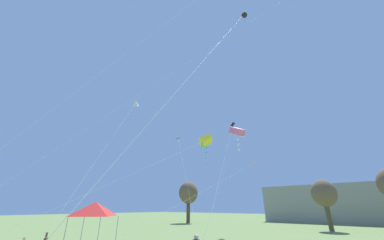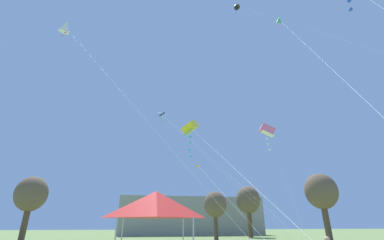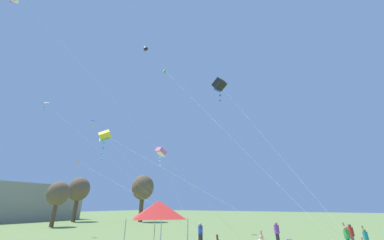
{
  "view_description": "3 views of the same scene",
  "coord_description": "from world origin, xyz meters",
  "px_view_note": "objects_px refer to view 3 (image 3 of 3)",
  "views": [
    {
      "loc": [
        10.71,
        -1.61,
        3.15
      ],
      "look_at": [
        -0.75,
        12.0,
        10.41
      ],
      "focal_mm": 20.0,
      "sensor_mm": 36.0,
      "label": 1
    },
    {
      "loc": [
        -6.32,
        -3.6,
        2.33
      ],
      "look_at": [
        -3.8,
        11.29,
        8.43
      ],
      "focal_mm": 24.0,
      "sensor_mm": 36.0,
      "label": 2
    },
    {
      "loc": [
        -16.71,
        -1.83,
        3.27
      ],
      "look_at": [
        0.83,
        8.67,
        11.4
      ],
      "focal_mm": 20.0,
      "sensor_mm": 36.0,
      "label": 3
    }
  ],
  "objects_px": {
    "kite_black_delta_1": "(46,104)",
    "kite_black_diamond_2": "(145,48)",
    "kite_green_diamond_5": "(165,71)",
    "kite_yellow_box_0": "(105,136)",
    "kite_blue_delta_7": "(96,124)",
    "kite_black_box_4": "(220,85)",
    "person_blue_shirt": "(200,232)",
    "kite_pink_box_8": "(161,152)",
    "festival_tent": "(158,209)",
    "kite_orange_delta_3": "(83,165)",
    "person_purple_shirt": "(277,232)",
    "person_teal_shirt": "(366,238)",
    "person_red_shirt": "(352,234)",
    "person_green_shirt": "(347,237)"
  },
  "relations": [
    {
      "from": "kite_black_delta_1",
      "to": "kite_black_diamond_2",
      "type": "bearing_deg",
      "value": -48.67
    },
    {
      "from": "kite_black_delta_1",
      "to": "kite_green_diamond_5",
      "type": "height_order",
      "value": "kite_green_diamond_5"
    },
    {
      "from": "kite_yellow_box_0",
      "to": "kite_blue_delta_7",
      "type": "relative_size",
      "value": 1.95
    },
    {
      "from": "kite_black_diamond_2",
      "to": "kite_black_box_4",
      "type": "height_order",
      "value": "kite_black_diamond_2"
    },
    {
      "from": "person_blue_shirt",
      "to": "kite_pink_box_8",
      "type": "xyz_separation_m",
      "value": [
        0.26,
        5.32,
        8.1
      ]
    },
    {
      "from": "kite_black_delta_1",
      "to": "kite_black_box_4",
      "type": "relative_size",
      "value": 1.02
    },
    {
      "from": "festival_tent",
      "to": "kite_orange_delta_3",
      "type": "bearing_deg",
      "value": 72.83
    },
    {
      "from": "festival_tent",
      "to": "kite_green_diamond_5",
      "type": "height_order",
      "value": "kite_green_diamond_5"
    },
    {
      "from": "person_blue_shirt",
      "to": "kite_orange_delta_3",
      "type": "bearing_deg",
      "value": -41.78
    },
    {
      "from": "kite_black_delta_1",
      "to": "kite_orange_delta_3",
      "type": "bearing_deg",
      "value": -43.91
    },
    {
      "from": "kite_orange_delta_3",
      "to": "kite_pink_box_8",
      "type": "bearing_deg",
      "value": -69.17
    },
    {
      "from": "kite_orange_delta_3",
      "to": "kite_green_diamond_5",
      "type": "distance_m",
      "value": 20.25
    },
    {
      "from": "person_purple_shirt",
      "to": "person_teal_shirt",
      "type": "bearing_deg",
      "value": 121.28
    },
    {
      "from": "kite_pink_box_8",
      "to": "person_teal_shirt",
      "type": "bearing_deg",
      "value": -76.36
    },
    {
      "from": "person_red_shirt",
      "to": "kite_black_delta_1",
      "type": "distance_m",
      "value": 35.83
    },
    {
      "from": "person_blue_shirt",
      "to": "kite_green_diamond_5",
      "type": "xyz_separation_m",
      "value": [
        5.89,
        9.97,
        24.4
      ]
    },
    {
      "from": "kite_black_diamond_2",
      "to": "festival_tent",
      "type": "bearing_deg",
      "value": -127.24
    },
    {
      "from": "person_purple_shirt",
      "to": "kite_yellow_box_0",
      "type": "distance_m",
      "value": 19.06
    },
    {
      "from": "person_teal_shirt",
      "to": "kite_orange_delta_3",
      "type": "distance_m",
      "value": 29.07
    },
    {
      "from": "person_blue_shirt",
      "to": "kite_blue_delta_7",
      "type": "bearing_deg",
      "value": -4.13
    },
    {
      "from": "person_blue_shirt",
      "to": "kite_black_diamond_2",
      "type": "height_order",
      "value": "kite_black_diamond_2"
    },
    {
      "from": "person_red_shirt",
      "to": "person_teal_shirt",
      "type": "distance_m",
      "value": 1.18
    },
    {
      "from": "kite_black_delta_1",
      "to": "kite_blue_delta_7",
      "type": "bearing_deg",
      "value": -92.2
    },
    {
      "from": "kite_black_box_4",
      "to": "kite_green_diamond_5",
      "type": "height_order",
      "value": "kite_green_diamond_5"
    },
    {
      "from": "person_blue_shirt",
      "to": "kite_black_diamond_2",
      "type": "distance_m",
      "value": 27.17
    },
    {
      "from": "festival_tent",
      "to": "kite_pink_box_8",
      "type": "xyz_separation_m",
      "value": [
        8.57,
        7.08,
        6.03
      ]
    },
    {
      "from": "kite_black_diamond_2",
      "to": "kite_blue_delta_7",
      "type": "distance_m",
      "value": 18.37
    },
    {
      "from": "person_red_shirt",
      "to": "festival_tent",
      "type": "bearing_deg",
      "value": 56.34
    },
    {
      "from": "kite_yellow_box_0",
      "to": "kite_black_delta_1",
      "type": "relative_size",
      "value": 1.05
    },
    {
      "from": "festival_tent",
      "to": "kite_blue_delta_7",
      "type": "height_order",
      "value": "kite_blue_delta_7"
    },
    {
      "from": "person_purple_shirt",
      "to": "kite_pink_box_8",
      "type": "relative_size",
      "value": 0.19
    },
    {
      "from": "person_teal_shirt",
      "to": "festival_tent",
      "type": "bearing_deg",
      "value": 110.68
    },
    {
      "from": "person_green_shirt",
      "to": "kite_black_box_4",
      "type": "relative_size",
      "value": 0.1
    },
    {
      "from": "kite_black_diamond_2",
      "to": "kite_pink_box_8",
      "type": "height_order",
      "value": "kite_black_diamond_2"
    },
    {
      "from": "person_purple_shirt",
      "to": "person_blue_shirt",
      "type": "bearing_deg",
      "value": -40.54
    },
    {
      "from": "person_purple_shirt",
      "to": "kite_black_delta_1",
      "type": "bearing_deg",
      "value": -46.0
    },
    {
      "from": "festival_tent",
      "to": "kite_yellow_box_0",
      "type": "height_order",
      "value": "kite_yellow_box_0"
    },
    {
      "from": "person_blue_shirt",
      "to": "kite_yellow_box_0",
      "type": "relative_size",
      "value": 0.08
    },
    {
      "from": "person_red_shirt",
      "to": "kite_pink_box_8",
      "type": "bearing_deg",
      "value": 18.93
    },
    {
      "from": "person_red_shirt",
      "to": "person_purple_shirt",
      "type": "relative_size",
      "value": 0.95
    },
    {
      "from": "person_red_shirt",
      "to": "person_purple_shirt",
      "type": "height_order",
      "value": "person_purple_shirt"
    },
    {
      "from": "person_teal_shirt",
      "to": "kite_black_box_4",
      "type": "distance_m",
      "value": 21.18
    },
    {
      "from": "festival_tent",
      "to": "kite_orange_delta_3",
      "type": "height_order",
      "value": "kite_orange_delta_3"
    },
    {
      "from": "kite_pink_box_8",
      "to": "festival_tent",
      "type": "bearing_deg",
      "value": -140.43
    },
    {
      "from": "person_purple_shirt",
      "to": "kite_blue_delta_7",
      "type": "distance_m",
      "value": 19.16
    },
    {
      "from": "person_red_shirt",
      "to": "person_green_shirt",
      "type": "relative_size",
      "value": 0.89
    },
    {
      "from": "person_teal_shirt",
      "to": "kite_pink_box_8",
      "type": "distance_m",
      "value": 20.11
    },
    {
      "from": "festival_tent",
      "to": "kite_black_box_4",
      "type": "bearing_deg",
      "value": 4.39
    },
    {
      "from": "festival_tent",
      "to": "person_purple_shirt",
      "type": "distance_m",
      "value": 12.56
    },
    {
      "from": "person_green_shirt",
      "to": "person_blue_shirt",
      "type": "xyz_separation_m",
      "value": [
        -3.27,
        11.23,
        -0.01
      ]
    }
  ]
}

